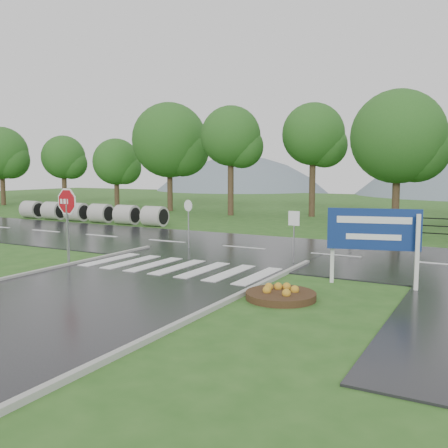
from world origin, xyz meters
The scene contains 13 objects.
ground centered at (0.00, 0.00, 0.00)m, with size 120.00×120.00×0.00m, color #2A581D.
main_road centered at (0.00, 10.00, 0.00)m, with size 90.00×8.00×0.04m, color black.
walkway centered at (8.50, 4.00, 0.00)m, with size 2.20×11.00×0.04m, color #27272A.
crosswalk centered at (0.00, 5.00, 0.06)m, with size 6.50×2.80×0.02m.
curb_right centered at (3.55, -4.00, 0.00)m, with size 0.15×24.00×0.12m, color #A3A39B.
hills centered at (3.49, 65.00, -15.54)m, with size 102.00×48.00×48.00m.
treeline centered at (1.00, 24.00, 0.00)m, with size 83.20×5.20×10.00m.
culvert_pipes centered at (-13.66, 15.00, 0.60)m, with size 11.80×1.20×1.20m.
stop_sign centered at (-3.80, 3.73, 2.00)m, with size 1.28×0.13×2.89m.
estate_billboard centered at (6.37, 5.49, 1.55)m, with size 2.51×0.72×2.26m.
flower_bed centered at (4.59, 2.95, 0.14)m, with size 1.84×1.84×0.37m.
reg_sign_small centered at (3.14, 7.67, 1.37)m, with size 0.42×0.06×1.90m.
reg_sign_round centered at (-2.00, 8.76, 1.34)m, with size 0.47×0.15×2.09m.
Camera 1 is at (9.39, -8.87, 3.35)m, focal length 40.00 mm.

